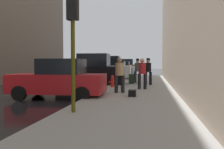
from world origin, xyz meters
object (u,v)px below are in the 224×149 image
parked_bronze_suv (126,67)px  pedestrian_in_red_jacket (142,72)px  parked_red_hatchback (59,80)px  pedestrian_in_tan_coat (120,73)px  parked_black_suv (92,71)px  traffic_light (73,23)px  duffel_bag (132,93)px  pedestrian_with_fedora (148,70)px  rolling_suitcase (131,79)px  parked_white_van (107,69)px  parked_silver_sedan (121,68)px  fire_hydrant (112,81)px  pedestrian_with_beanie (138,69)px  parked_dark_green_sedan (115,70)px

parked_bronze_suv → pedestrian_in_red_jacket: 26.38m
parked_red_hatchback → pedestrian_in_tan_coat: 2.93m
parked_black_suv → pedestrian_in_tan_coat: bearing=-62.5°
traffic_light → duffel_bag: 4.71m
pedestrian_with_fedora → pedestrian_in_red_jacket: size_ratio=1.04×
duffel_bag → pedestrian_in_red_jacket: bearing=84.3°
parked_black_suv → pedestrian_in_red_jacket: 4.76m
duffel_bag → rolling_suitcase: bearing=94.9°
parked_white_van → duffel_bag: size_ratio=10.51×
pedestrian_in_tan_coat → duffel_bag: (0.72, -1.23, -0.81)m
pedestrian_with_fedora → parked_silver_sedan: bearing=102.6°
parked_black_suv → rolling_suitcase: 2.83m
pedestrian_with_fedora → rolling_suitcase: 1.51m
parked_white_van → parked_bronze_suv: same height
parked_silver_sedan → pedestrian_in_red_jacket: 20.66m
parked_black_suv → fire_hydrant: 2.89m
traffic_light → duffel_bag: traffic_light is taller
pedestrian_with_beanie → duffel_bag: 7.42m
fire_hydrant → pedestrian_in_red_jacket: pedestrian_in_red_jacket is taller
parked_dark_green_sedan → traffic_light: 21.48m
parked_silver_sedan → pedestrian_with_beanie: 16.41m
pedestrian_with_fedora → rolling_suitcase: bearing=149.2°
parked_black_suv → parked_dark_green_sedan: 11.36m
parked_silver_sedan → parked_bronze_suv: (-0.00, 5.78, 0.18)m
parked_black_suv → pedestrian_in_tan_coat: parked_black_suv is taller
parked_silver_sedan → pedestrian_with_fedora: bearing=-77.4°
parked_bronze_suv → pedestrian_in_red_jacket: parked_bronze_suv is taller
parked_dark_green_sedan → rolling_suitcase: (2.74, -10.91, -0.36)m
rolling_suitcase → parked_black_suv: bearing=-170.8°
parked_dark_green_sedan → pedestrian_with_fedora: 12.26m
fire_hydrant → pedestrian_with_fedora: size_ratio=0.40×
parked_black_suv → parked_red_hatchback: bearing=-90.0°
parked_white_van → pedestrian_with_fedora: (3.92, -6.19, 0.10)m
parked_dark_green_sedan → traffic_light: traffic_light is taller
pedestrian_in_tan_coat → fire_hydrant: bearing=105.8°
parked_bronze_suv → pedestrian_in_red_jacket: bearing=-82.1°
traffic_light → duffel_bag: (1.46, 3.74, -2.47)m
fire_hydrant → pedestrian_with_fedora: 2.93m
parked_black_suv → duffel_bag: (3.31, -6.22, -0.74)m
rolling_suitcase → duffel_bag: rolling_suitcase is taller
parked_silver_sedan → rolling_suitcase: size_ratio=4.07×
traffic_light → pedestrian_in_red_jacket: (1.77, 6.88, -1.65)m
pedestrian_in_red_jacket → pedestrian_in_tan_coat: same height
pedestrian_in_tan_coat → parked_black_suv: bearing=117.5°
parked_white_van → parked_dark_green_sedan: 5.42m
parked_red_hatchback → pedestrian_in_red_jacket: size_ratio=2.47×
pedestrian_with_fedora → pedestrian_in_tan_coat: pedestrian_with_fedora is taller
parked_silver_sedan → duffel_bag: 23.72m
parked_white_van → parked_bronze_suv: 17.11m
parked_white_van → rolling_suitcase: parked_white_van is taller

